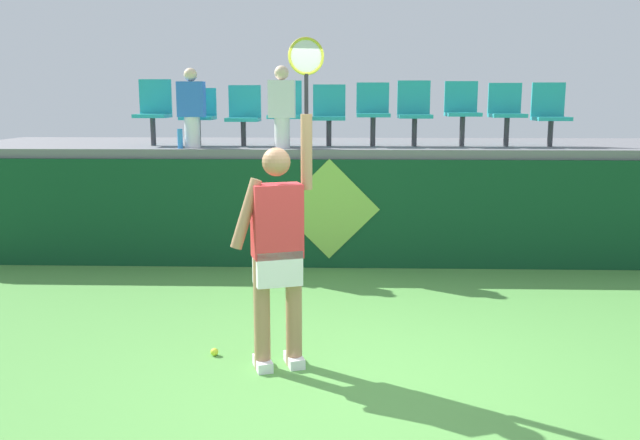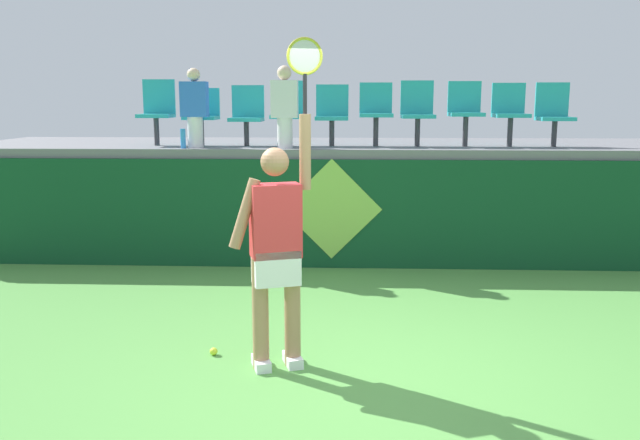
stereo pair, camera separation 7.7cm
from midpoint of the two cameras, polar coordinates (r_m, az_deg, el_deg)
The scene contains 19 objects.
ground_plane at distance 5.15m, azimuth 3.24°, elevation -14.10°, with size 40.00×40.00×0.00m, color #519342.
court_back_wall at distance 8.51m, azimuth 3.06°, elevation 0.57°, with size 10.86×0.20×1.38m, color #0F4223.
spectator_platform at distance 9.69m, azimuth 3.06°, elevation 6.23°, with size 10.86×2.67×0.12m, color slate.
tennis_player at distance 5.22m, azimuth -3.31°, elevation -2.18°, with size 0.73×0.37×2.58m.
tennis_ball at distance 5.78m, azimuth -8.68°, elevation -11.03°, with size 0.07×0.07×0.07m, color #D1E533.
water_bottle at distance 8.75m, azimuth -11.36°, elevation 6.83°, with size 0.07×0.07×0.25m, color #338CE5.
stadium_chair_0 at distance 9.46m, azimuth -13.48°, elevation 9.19°, with size 0.44×0.42×0.89m.
stadium_chair_1 at distance 9.31m, azimuth -9.80°, elevation 8.97°, with size 0.44×0.42×0.77m.
stadium_chair_2 at distance 9.20m, azimuth -6.01°, elevation 9.06°, with size 0.44×0.42×0.81m.
stadium_chair_3 at distance 9.13m, azimuth -2.51°, elevation 9.36°, with size 0.44×0.42×0.87m.
stadium_chair_4 at distance 9.10m, azimuth 1.28°, elevation 9.18°, with size 0.44×0.42×0.82m.
stadium_chair_5 at distance 9.10m, azimuth 5.04°, elevation 9.34°, with size 0.44×0.42×0.84m.
stadium_chair_6 at distance 9.14m, azimuth 8.56°, elevation 9.28°, with size 0.44×0.42×0.87m.
stadium_chair_7 at distance 9.22m, azimuth 12.53°, elevation 9.22°, with size 0.44×0.42×0.86m.
stadium_chair_8 at distance 9.34m, azimuth 16.12°, elevation 8.98°, with size 0.44×0.42×0.84m.
stadium_chair_9 at distance 9.50m, azimuth 19.55°, elevation 8.69°, with size 0.44×0.42×0.84m.
spectator_0 at distance 8.69m, azimuth -2.78°, elevation 9.71°, with size 0.34×0.20×1.04m.
spectator_1 at distance 8.89m, azimuth -10.41°, elevation 9.46°, with size 0.34×0.20×1.01m.
wall_signage_mount at distance 8.55m, azimuth 1.24°, elevation -4.10°, with size 1.27×0.01×1.40m.
Camera 2 is at (-0.03, -4.69, 2.12)m, focal length 37.49 mm.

